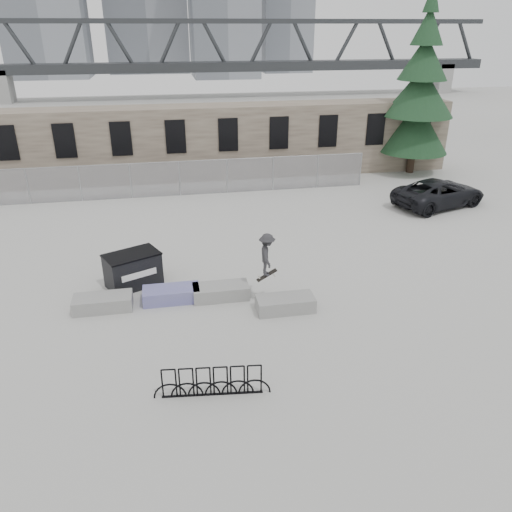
{
  "coord_description": "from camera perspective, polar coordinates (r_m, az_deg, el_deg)",
  "views": [
    {
      "loc": [
        -0.82,
        -15.7,
        9.01
      ],
      "look_at": [
        2.25,
        0.64,
        1.3
      ],
      "focal_mm": 35.0,
      "sensor_mm": 36.0,
      "label": 1
    }
  ],
  "objects": [
    {
      "name": "ground",
      "position": [
        18.12,
        -6.65,
        -5.12
      ],
      "size": [
        120.0,
        120.0,
        0.0
      ],
      "primitive_type": "plane",
      "color": "#B4B4AF",
      "rests_on": "ground"
    },
    {
      "name": "stone_wall",
      "position": [
        32.66,
        -9.19,
        12.63
      ],
      "size": [
        36.0,
        2.58,
        4.5
      ],
      "color": "#685A4C",
      "rests_on": "ground"
    },
    {
      "name": "chainlink_fence",
      "position": [
        29.32,
        -8.73,
        8.81
      ],
      "size": [
        22.06,
        0.06,
        2.02
      ],
      "color": "gray",
      "rests_on": "ground"
    },
    {
      "name": "planter_far_left",
      "position": [
        18.18,
        -17.1,
        -5.06
      ],
      "size": [
        2.0,
        0.9,
        0.5
      ],
      "color": "gray",
      "rests_on": "ground"
    },
    {
      "name": "planter_center_left",
      "position": [
        18.16,
        -9.65,
        -4.28
      ],
      "size": [
        2.0,
        0.9,
        0.5
      ],
      "color": "#3836A3",
      "rests_on": "ground"
    },
    {
      "name": "planter_center_right",
      "position": [
        18.13,
        -4.04,
        -4.01
      ],
      "size": [
        2.0,
        0.9,
        0.5
      ],
      "color": "gray",
      "rests_on": "ground"
    },
    {
      "name": "planter_offset",
      "position": [
        17.36,
        3.38,
        -5.4
      ],
      "size": [
        2.0,
        0.9,
        0.5
      ],
      "color": "gray",
      "rests_on": "ground"
    },
    {
      "name": "dumpster",
      "position": [
        19.33,
        -13.88,
        -1.51
      ],
      "size": [
        2.3,
        1.93,
        1.3
      ],
      "rotation": [
        0.0,
        0.0,
        0.43
      ],
      "color": "black",
      "rests_on": "ground"
    },
    {
      "name": "bike_rack",
      "position": [
        13.65,
        -5.04,
        -14.13
      ],
      "size": [
        3.13,
        0.39,
        0.9
      ],
      "rotation": [
        0.0,
        0.0,
        -0.11
      ],
      "color": "black",
      "rests_on": "ground"
    },
    {
      "name": "spruce_tree",
      "position": [
        34.76,
        18.17,
        16.93
      ],
      "size": [
        4.39,
        4.39,
        11.5
      ],
      "color": "#38281E",
      "rests_on": "ground"
    },
    {
      "name": "truss_bridge",
      "position": [
        71.69,
        -2.07,
        20.96
      ],
      "size": [
        70.0,
        3.0,
        9.8
      ],
      "color": "#2D3033",
      "rests_on": "ground"
    },
    {
      "name": "suv",
      "position": [
        29.06,
        20.21,
        6.79
      ],
      "size": [
        5.8,
        3.92,
        1.48
      ],
      "primitive_type": "imported",
      "rotation": [
        0.0,
        0.0,
        1.87
      ],
      "color": "black",
      "rests_on": "ground"
    },
    {
      "name": "skateboarder",
      "position": [
        17.27,
        1.26,
        0.14
      ],
      "size": [
        0.76,
        1.04,
        1.75
      ],
      "rotation": [
        0.0,
        0.0,
        1.47
      ],
      "color": "#2C2B2E",
      "rests_on": "ground"
    }
  ]
}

